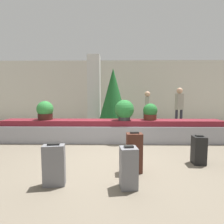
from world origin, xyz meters
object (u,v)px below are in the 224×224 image
at_px(suitcase_0, 54,165).
at_px(traveler_1, 179,104).
at_px(suitcase_1, 134,153).
at_px(suitcase_3, 129,167).
at_px(pillar, 94,92).
at_px(potted_plant_2, 45,111).
at_px(traveler_0, 147,107).
at_px(decorated_tree, 113,99).
at_px(potted_plant_0, 150,112).
at_px(suitcase_2, 199,150).
at_px(potted_plant_1, 124,110).

xyz_separation_m(suitcase_0, traveler_1, (3.70, 4.73, 0.74)).
relative_size(suitcase_1, suitcase_3, 1.14).
height_order(pillar, potted_plant_2, pillar).
height_order(suitcase_0, traveler_0, traveler_0).
distance_m(suitcase_1, suitcase_3, 0.60).
bearing_deg(decorated_tree, suitcase_3, -86.06).
height_order(traveler_1, decorated_tree, decorated_tree).
relative_size(potted_plant_0, decorated_tree, 0.21).
distance_m(suitcase_0, decorated_tree, 4.28).
bearing_deg(pillar, potted_plant_2, -119.57).
distance_m(suitcase_3, potted_plant_0, 3.05).
bearing_deg(suitcase_2, decorated_tree, 124.45).
relative_size(pillar, suitcase_2, 5.14).
xyz_separation_m(suitcase_1, potted_plant_2, (-2.59, 2.27, 0.59)).
distance_m(pillar, suitcase_1, 4.90).
xyz_separation_m(potted_plant_1, potted_plant_2, (-2.51, 0.12, -0.03)).
distance_m(pillar, potted_plant_2, 2.71).
distance_m(suitcase_2, traveler_0, 3.75).
xyz_separation_m(suitcase_3, traveler_1, (2.51, 4.78, 0.75)).
bearing_deg(potted_plant_1, suitcase_0, -115.41).
height_order(suitcase_1, suitcase_3, suitcase_1).
relative_size(potted_plant_1, potted_plant_2, 1.07).
height_order(potted_plant_0, traveler_1, traveler_1).
relative_size(suitcase_1, potted_plant_1, 1.22).
bearing_deg(pillar, potted_plant_1, -63.27).
relative_size(potted_plant_1, traveler_1, 0.36).
bearing_deg(potted_plant_1, traveler_0, 61.14).
distance_m(suitcase_1, traveler_0, 4.24).
bearing_deg(suitcase_3, pillar, 94.87).
relative_size(suitcase_2, decorated_tree, 0.25).
relative_size(potted_plant_2, decorated_tree, 0.24).
xyz_separation_m(pillar, traveler_1, (3.65, -0.36, -0.52)).
height_order(pillar, traveler_1, pillar).
xyz_separation_m(potted_plant_2, decorated_tree, (2.15, 1.26, 0.36)).
xyz_separation_m(pillar, suitcase_0, (-0.06, -5.09, -1.27)).
bearing_deg(suitcase_3, potted_plant_0, 64.87).
distance_m(potted_plant_0, potted_plant_2, 3.34).
bearing_deg(suitcase_0, decorated_tree, 69.17).
distance_m(suitcase_2, decorated_tree, 3.77).
relative_size(suitcase_1, traveler_1, 0.44).
distance_m(traveler_0, decorated_tree, 1.56).
distance_m(pillar, suitcase_0, 5.24).
bearing_deg(suitcase_0, suitcase_3, -10.90).
bearing_deg(suitcase_0, traveler_0, 54.93).
relative_size(suitcase_2, potted_plant_0, 1.20).
bearing_deg(traveler_1, potted_plant_1, 15.82).
bearing_deg(suitcase_1, potted_plant_0, 69.29).
distance_m(suitcase_1, suitcase_2, 1.47).
bearing_deg(pillar, decorated_tree, -50.26).
relative_size(potted_plant_1, traveler_0, 0.39).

